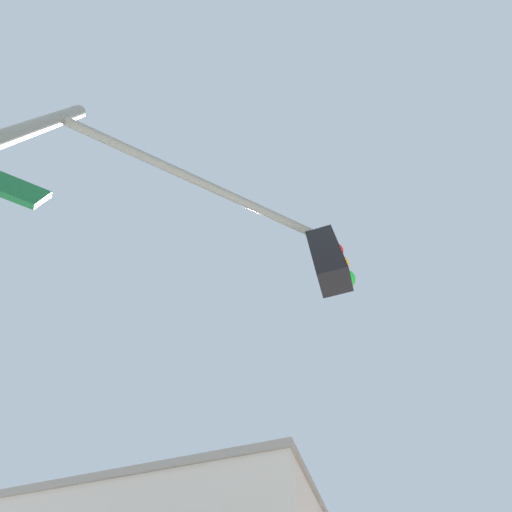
{
  "coord_description": "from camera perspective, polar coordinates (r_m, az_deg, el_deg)",
  "views": [
    {
      "loc": [
        -4.65,
        -7.07,
        1.72
      ],
      "look_at": [
        -5.05,
        -5.85,
        3.77
      ],
      "focal_mm": 23.31,
      "sensor_mm": 36.0,
      "label": 1
    }
  ],
  "objects": [
    {
      "name": "traffic_signal_near",
      "position": [
        2.4,
        -14.76,
        3.27
      ],
      "size": [
        2.58,
        2.54,
        5.33
      ],
      "color": "slate",
      "rests_on": "ground_plane"
    }
  ]
}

